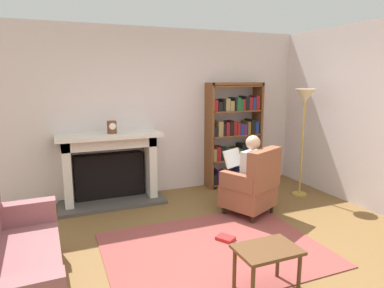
{
  "coord_description": "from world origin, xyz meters",
  "views": [
    {
      "loc": [
        -1.58,
        -2.9,
        1.91
      ],
      "look_at": [
        0.1,
        1.2,
        1.05
      ],
      "focal_mm": 31.94,
      "sensor_mm": 36.0,
      "label": 1
    }
  ],
  "objects": [
    {
      "name": "mantel_clock",
      "position": [
        -0.78,
        2.2,
        1.19
      ],
      "size": [
        0.14,
        0.14,
        0.19
      ],
      "color": "brown",
      "rests_on": "fireplace"
    },
    {
      "name": "side_wall_right",
      "position": [
        2.65,
        1.25,
        1.35
      ],
      "size": [
        0.1,
        5.2,
        2.7
      ],
      "primitive_type": "cube",
      "color": "silver",
      "rests_on": "ground"
    },
    {
      "name": "seated_reader",
      "position": [
        0.89,
        1.12,
        0.62
      ],
      "size": [
        0.52,
        0.6,
        1.14
      ],
      "rotation": [
        0.0,
        0.0,
        3.59
      ],
      "color": "silver",
      "rests_on": "ground"
    },
    {
      "name": "side_table",
      "position": [
        0.09,
        -0.58,
        0.37
      ],
      "size": [
        0.56,
        0.39,
        0.43
      ],
      "color": "brown",
      "rests_on": "ground"
    },
    {
      "name": "armchair_reading",
      "position": [
        0.94,
        1.01,
        0.42
      ],
      "size": [
        0.85,
        0.84,
        0.97
      ],
      "rotation": [
        0.0,
        0.0,
        3.59
      ],
      "color": "#331E14",
      "rests_on": "ground"
    },
    {
      "name": "bookshelf",
      "position": [
        1.37,
        2.33,
        0.9
      ],
      "size": [
        1.0,
        0.32,
        1.83
      ],
      "color": "brown",
      "rests_on": "ground"
    },
    {
      "name": "floor_lamp",
      "position": [
        2.12,
        1.42,
        1.48
      ],
      "size": [
        0.32,
        0.32,
        1.74
      ],
      "color": "#B7933F",
      "rests_on": "ground"
    },
    {
      "name": "fireplace",
      "position": [
        -0.82,
        2.3,
        0.58
      ],
      "size": [
        1.58,
        0.64,
        1.1
      ],
      "color": "#4C4742",
      "rests_on": "ground"
    },
    {
      "name": "back_wall",
      "position": [
        0.0,
        2.55,
        1.35
      ],
      "size": [
        5.6,
        0.1,
        2.7
      ],
      "primitive_type": "cube",
      "color": "silver",
      "rests_on": "ground"
    },
    {
      "name": "ground",
      "position": [
        0.0,
        0.0,
        0.0
      ],
      "size": [
        14.0,
        14.0,
        0.0
      ],
      "primitive_type": "plane",
      "color": "brown"
    },
    {
      "name": "scattered_books",
      "position": [
        0.25,
        0.16,
        0.03
      ],
      "size": [
        0.28,
        0.71,
        0.04
      ],
      "color": "gold",
      "rests_on": "area_rug"
    },
    {
      "name": "area_rug",
      "position": [
        0.0,
        0.3,
        0.01
      ],
      "size": [
        2.4,
        1.8,
        0.01
      ],
      "primitive_type": "cube",
      "color": "brown",
      "rests_on": "ground"
    },
    {
      "name": "sofa_floral",
      "position": [
        -2.01,
        0.11,
        0.32
      ],
      "size": [
        0.77,
        1.72,
        0.85
      ],
      "rotation": [
        0.0,
        0.0,
        1.6
      ],
      "color": "#90585B",
      "rests_on": "ground"
    }
  ]
}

